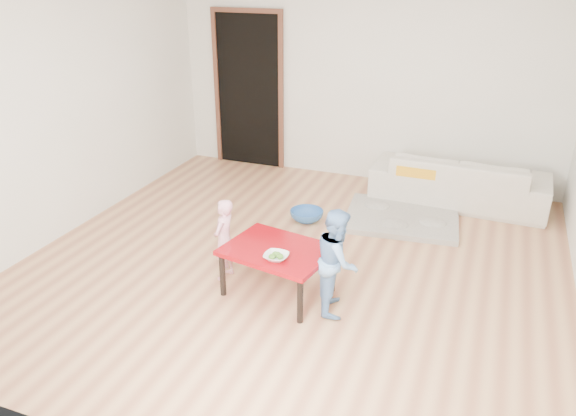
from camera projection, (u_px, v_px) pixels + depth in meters
The scene contains 13 objects.
floor at pixel (295, 261), 5.43m from camera, with size 5.00×5.00×0.01m, color #AC6C4A.
back_wall at pixel (365, 79), 7.04m from camera, with size 5.00×0.02×2.60m, color white.
left_wall at pixel (67, 107), 5.73m from camera, with size 0.02×5.00×2.60m, color white.
doorway at pixel (249, 92), 7.66m from camera, with size 1.02×0.08×2.11m, color brown, non-canonical shape.
sofa at pixel (459, 180), 6.63m from camera, with size 2.01×0.79×0.59m, color beige.
cushion at pixel (419, 168), 6.57m from camera, with size 0.45×0.40×0.12m, color #FFB01C.
red_table at pixel (278, 271), 4.84m from camera, with size 0.87×0.66×0.44m, color maroon, non-canonical shape.
bowl at pixel (276, 257), 4.57m from camera, with size 0.20×0.20×0.05m, color white.
broccoli at pixel (276, 256), 4.57m from camera, with size 0.12×0.12×0.06m, color #2D5919, non-canonical shape.
child_pink at pixel (224, 240), 5.02m from camera, with size 0.28×0.18×0.77m, color pink.
child_blue at pixel (337, 261), 4.53m from camera, with size 0.44×0.34×0.90m, color #629DE3.
basin at pixel (307, 215), 6.27m from camera, with size 0.37×0.37×0.12m, color #2C5FA6.
blanket at pixel (402, 218), 6.28m from camera, with size 1.22×1.02×0.06m, color #B8B0A2, non-canonical shape.
Camera 1 is at (1.64, -4.46, 2.68)m, focal length 35.00 mm.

